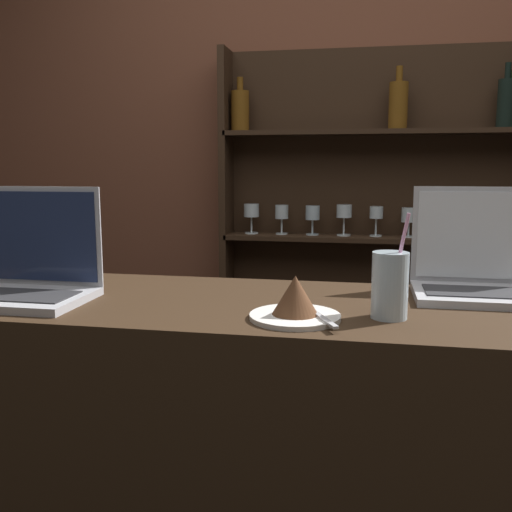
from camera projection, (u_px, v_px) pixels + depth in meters
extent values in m
cube|color=brown|center=(358.00, 152.00, 2.51)|extent=(7.00, 0.06, 2.70)
cube|color=#332114|center=(227.00, 255.00, 2.57)|extent=(0.03, 0.18, 1.78)
cube|color=#332114|center=(375.00, 256.00, 2.53)|extent=(1.34, 0.02, 1.78)
cube|color=#332114|center=(372.00, 339.00, 2.51)|extent=(1.30, 0.18, 0.02)
cube|color=#332114|center=(375.00, 239.00, 2.44)|extent=(1.30, 0.18, 0.02)
cube|color=#332114|center=(379.00, 132.00, 2.37)|extent=(1.30, 0.18, 0.02)
cylinder|color=silver|center=(252.00, 233.00, 2.53)|extent=(0.06, 0.06, 0.01)
cylinder|color=silver|center=(251.00, 225.00, 2.53)|extent=(0.01, 0.01, 0.07)
cylinder|color=silver|center=(251.00, 210.00, 2.52)|extent=(0.07, 0.07, 0.06)
cylinder|color=silver|center=(282.00, 234.00, 2.51)|extent=(0.05, 0.05, 0.01)
cylinder|color=silver|center=(282.00, 226.00, 2.50)|extent=(0.01, 0.01, 0.06)
cylinder|color=silver|center=(282.00, 212.00, 2.49)|extent=(0.06, 0.06, 0.06)
cylinder|color=silver|center=(312.00, 234.00, 2.48)|extent=(0.06, 0.06, 0.01)
cylinder|color=silver|center=(312.00, 227.00, 2.48)|extent=(0.01, 0.01, 0.06)
cylinder|color=silver|center=(313.00, 213.00, 2.47)|extent=(0.06, 0.06, 0.06)
cylinder|color=silver|center=(344.00, 235.00, 2.46)|extent=(0.06, 0.06, 0.01)
cylinder|color=silver|center=(344.00, 226.00, 2.45)|extent=(0.01, 0.01, 0.07)
cylinder|color=silver|center=(344.00, 211.00, 2.44)|extent=(0.07, 0.07, 0.06)
cylinder|color=silver|center=(376.00, 236.00, 2.43)|extent=(0.05, 0.05, 0.01)
cylinder|color=silver|center=(376.00, 227.00, 2.43)|extent=(0.01, 0.01, 0.07)
cylinder|color=silver|center=(376.00, 212.00, 2.42)|extent=(0.06, 0.06, 0.05)
cylinder|color=silver|center=(408.00, 236.00, 2.41)|extent=(0.06, 0.06, 0.01)
cylinder|color=silver|center=(409.00, 229.00, 2.40)|extent=(0.01, 0.01, 0.06)
cylinder|color=silver|center=(409.00, 215.00, 2.39)|extent=(0.06, 0.06, 0.06)
cylinder|color=silver|center=(442.00, 237.00, 2.38)|extent=(0.06, 0.06, 0.01)
cylinder|color=silver|center=(442.00, 228.00, 2.38)|extent=(0.01, 0.01, 0.07)
cylinder|color=silver|center=(443.00, 214.00, 2.37)|extent=(0.07, 0.07, 0.05)
cylinder|color=silver|center=(476.00, 238.00, 2.36)|extent=(0.05, 0.05, 0.01)
cylinder|color=silver|center=(476.00, 229.00, 2.35)|extent=(0.01, 0.01, 0.07)
cylinder|color=silver|center=(477.00, 212.00, 2.34)|extent=(0.06, 0.06, 0.06)
cylinder|color=silver|center=(510.00, 239.00, 2.33)|extent=(0.05, 0.05, 0.01)
cylinder|color=silver|center=(511.00, 229.00, 2.33)|extent=(0.01, 0.01, 0.07)
cylinder|color=silver|center=(512.00, 213.00, 2.32)|extent=(0.06, 0.06, 0.06)
cylinder|color=brown|center=(398.00, 106.00, 2.34)|extent=(0.08, 0.08, 0.19)
cylinder|color=brown|center=(399.00, 74.00, 2.32)|extent=(0.03, 0.03, 0.06)
cylinder|color=black|center=(506.00, 104.00, 2.26)|extent=(0.07, 0.07, 0.19)
cylinder|color=black|center=(508.00, 71.00, 2.24)|extent=(0.02, 0.02, 0.06)
cylinder|color=brown|center=(240.00, 111.00, 2.46)|extent=(0.08, 0.08, 0.17)
cylinder|color=brown|center=(240.00, 84.00, 2.44)|extent=(0.03, 0.03, 0.06)
cube|color=#ADADB2|center=(21.00, 298.00, 1.27)|extent=(0.29, 0.22, 0.02)
cube|color=#28282B|center=(18.00, 295.00, 1.26)|extent=(0.25, 0.12, 0.00)
cube|color=#ADADB2|center=(44.00, 236.00, 1.36)|extent=(0.29, 0.00, 0.24)
cube|color=#1E2847|center=(43.00, 236.00, 1.36)|extent=(0.27, 0.01, 0.21)
cube|color=#ADADB2|center=(483.00, 295.00, 1.30)|extent=(0.31, 0.22, 0.02)
cube|color=#28282B|center=(484.00, 292.00, 1.29)|extent=(0.26, 0.12, 0.00)
cube|color=#ADADB2|center=(477.00, 235.00, 1.39)|extent=(0.31, 0.00, 0.23)
cube|color=silver|center=(478.00, 235.00, 1.39)|extent=(0.28, 0.01, 0.21)
cylinder|color=silver|center=(295.00, 317.00, 1.14)|extent=(0.18, 0.18, 0.01)
cone|color=#51301C|center=(295.00, 295.00, 1.13)|extent=(0.09, 0.09, 0.08)
cube|color=#B7B7BC|center=(320.00, 316.00, 1.11)|extent=(0.08, 0.16, 0.00)
cylinder|color=silver|center=(390.00, 285.00, 1.13)|extent=(0.07, 0.07, 0.13)
cylinder|color=#EA9EC6|center=(397.00, 266.00, 1.13)|extent=(0.04, 0.01, 0.21)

